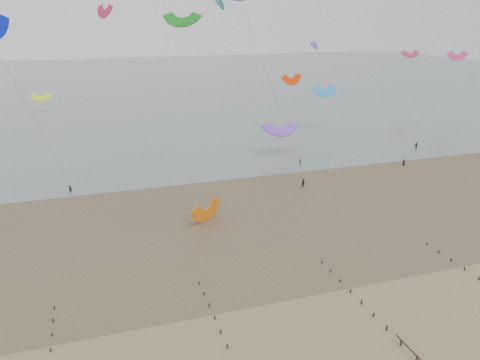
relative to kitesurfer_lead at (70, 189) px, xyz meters
name	(u,v)px	position (x,y,z in m)	size (l,w,h in m)	color
ground	(338,317)	(30.85, -52.33, -0.84)	(500.00, 500.00, 0.00)	brown
sea_and_shore	(225,211)	(26.77, -17.93, -0.83)	(500.00, 665.00, 0.03)	#475654
kitesurfer_lead	(70,189)	(0.00, 0.00, 0.00)	(0.61, 0.40, 1.68)	black
kitesurfers	(371,159)	(67.98, -0.88, 0.01)	(140.05, 17.75, 1.82)	black
grounded_kite	(207,220)	(22.76, -20.92, -0.84)	(6.64, 3.48, 5.06)	orange
kites_airborne	(150,60)	(21.99, 36.33, 21.04)	(238.94, 116.39, 44.21)	#5E23C1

